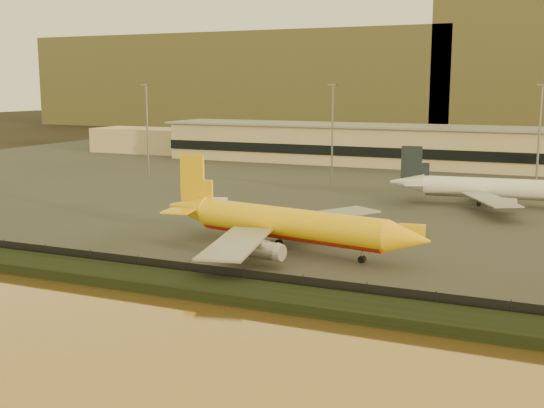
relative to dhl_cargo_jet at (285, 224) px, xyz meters
The scene contains 11 objects.
ground 10.80m from the dhl_cargo_jet, 139.24° to the right, with size 900.00×900.00×0.00m, color black.
embankment 24.88m from the dhl_cargo_jet, 107.70° to the right, with size 320.00×7.00×1.40m, color black.
tarmac 88.97m from the dhl_cargo_jet, 94.83° to the left, with size 320.00×220.00×0.20m, color #2D2D2D.
perimeter_fence 21.06m from the dhl_cargo_jet, 111.04° to the right, with size 300.00×0.05×2.20m, color black.
terminal_building 121.13m from the dhl_cargo_jet, 100.47° to the left, with size 202.00×25.00×12.60m.
apron_light_masts 69.89m from the dhl_cargo_jet, 83.74° to the left, with size 152.20×12.20×25.40m.
distant_hills 335.83m from the dhl_cargo_jet, 94.84° to the left, with size 470.00×160.00×70.00m.
dhl_cargo_jet is the anchor object (origin of this frame).
white_narrowbody_jet 59.30m from the dhl_cargo_jet, 65.65° to the left, with size 42.39×41.15×12.17m.
gse_vehicle_yellow 23.96m from the dhl_cargo_jet, 48.59° to the left, with size 4.48×2.02×2.02m, color yellow.
gse_vehicle_white 42.56m from the dhl_cargo_jet, 131.80° to the left, with size 3.42×1.54×1.54m, color silver.
Camera 1 is at (46.72, -87.78, 25.38)m, focal length 45.00 mm.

